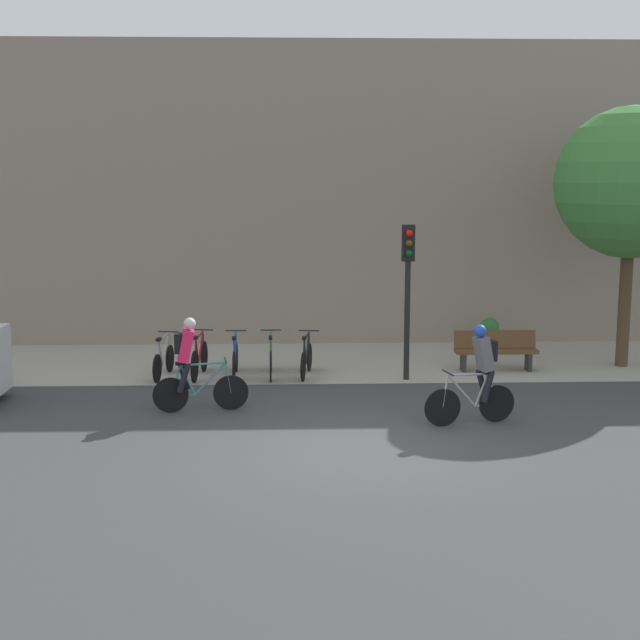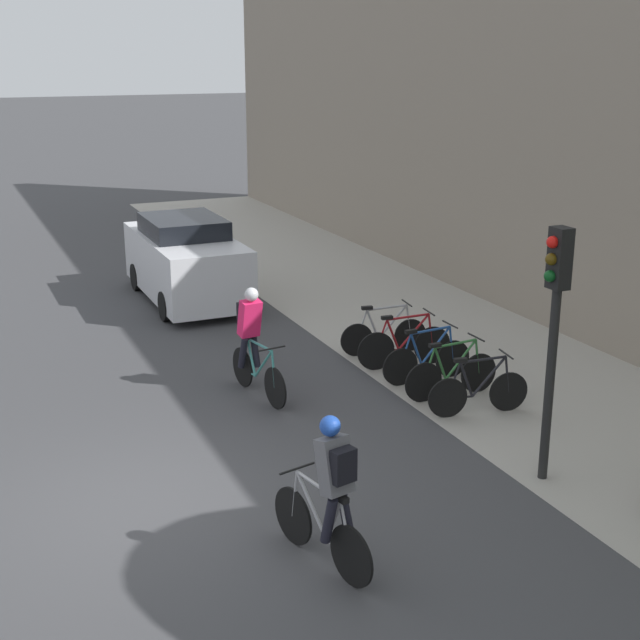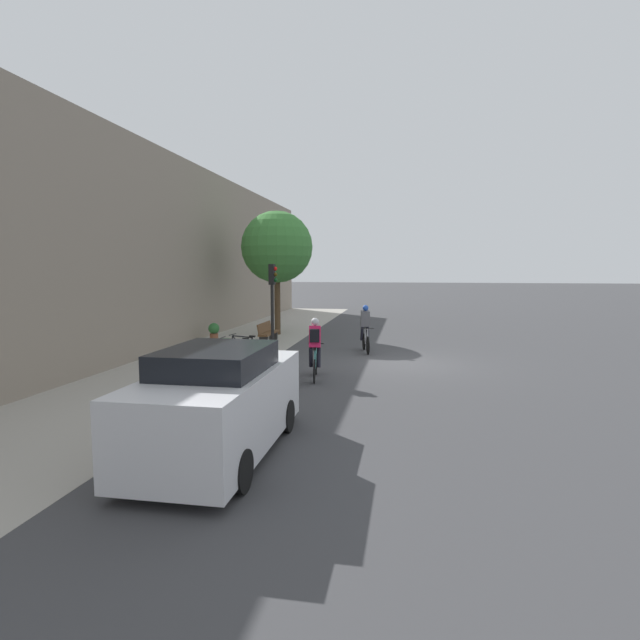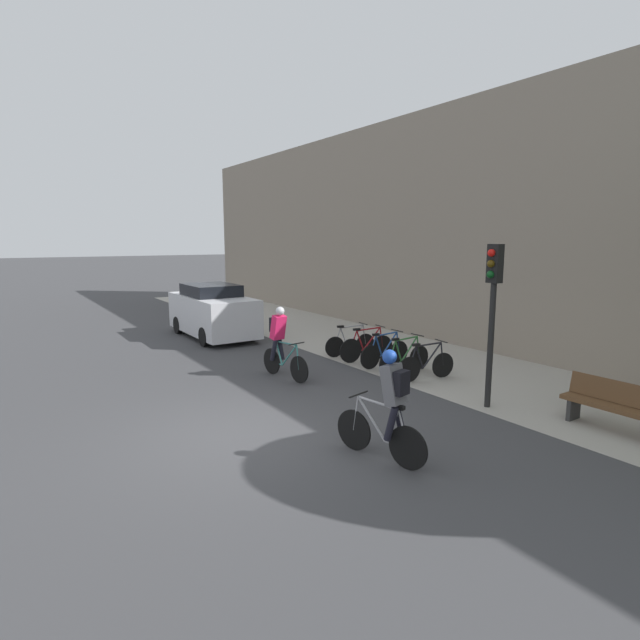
{
  "view_description": "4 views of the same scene",
  "coord_description": "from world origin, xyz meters",
  "px_view_note": "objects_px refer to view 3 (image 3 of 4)",
  "views": [
    {
      "loc": [
        -1.12,
        -13.69,
        4.39
      ],
      "look_at": [
        -0.52,
        3.28,
        1.57
      ],
      "focal_mm": 50.0,
      "sensor_mm": 36.0,
      "label": 1
    },
    {
      "loc": [
        9.82,
        -2.02,
        5.35
      ],
      "look_at": [
        -2.09,
        3.22,
        1.38
      ],
      "focal_mm": 50.0,
      "sensor_mm": 36.0,
      "label": 2
    },
    {
      "loc": [
        -16.55,
        -0.15,
        3.13
      ],
      "look_at": [
        -2.07,
        2.43,
        1.62
      ],
      "focal_mm": 28.0,
      "sensor_mm": 36.0,
      "label": 3
    },
    {
      "loc": [
        7.68,
        -3.43,
        3.4
      ],
      "look_at": [
        -1.26,
        2.48,
        1.66
      ],
      "focal_mm": 28.0,
      "sensor_mm": 36.0,
      "label": 4
    }
  ],
  "objects_px": {
    "parked_bike_3": "(236,355)",
    "parked_bike_4": "(244,351)",
    "parked_bike_2": "(228,359)",
    "parked_car": "(219,403)",
    "traffic_light_pole": "(272,291)",
    "parked_bike_0": "(207,370)",
    "potted_plant": "(214,331)",
    "cyclist_grey": "(365,327)",
    "bench": "(267,332)",
    "cyclist_pink": "(315,347)",
    "parked_bike_1": "(218,364)"
  },
  "relations": [
    {
      "from": "parked_bike_1",
      "to": "parked_bike_4",
      "type": "height_order",
      "value": "parked_bike_1"
    },
    {
      "from": "bench",
      "to": "parked_car",
      "type": "distance_m",
      "value": 12.59
    },
    {
      "from": "cyclist_pink",
      "to": "bench",
      "type": "relative_size",
      "value": 0.96
    },
    {
      "from": "parked_bike_4",
      "to": "parked_bike_3",
      "type": "bearing_deg",
      "value": 180.0
    },
    {
      "from": "traffic_light_pole",
      "to": "potted_plant",
      "type": "relative_size",
      "value": 4.24
    },
    {
      "from": "parked_bike_4",
      "to": "parked_bike_1",
      "type": "bearing_deg",
      "value": 180.0
    },
    {
      "from": "parked_bike_0",
      "to": "traffic_light_pole",
      "type": "bearing_deg",
      "value": -4.53
    },
    {
      "from": "cyclist_pink",
      "to": "traffic_light_pole",
      "type": "bearing_deg",
      "value": 29.23
    },
    {
      "from": "cyclist_pink",
      "to": "cyclist_grey",
      "type": "height_order",
      "value": "cyclist_grey"
    },
    {
      "from": "parked_bike_2",
      "to": "parked_bike_3",
      "type": "height_order",
      "value": "parked_bike_3"
    },
    {
      "from": "potted_plant",
      "to": "bench",
      "type": "bearing_deg",
      "value": -99.6
    },
    {
      "from": "parked_bike_4",
      "to": "parked_car",
      "type": "relative_size",
      "value": 0.37
    },
    {
      "from": "parked_car",
      "to": "potted_plant",
      "type": "relative_size",
      "value": 5.51
    },
    {
      "from": "parked_bike_3",
      "to": "parked_bike_4",
      "type": "distance_m",
      "value": 0.77
    },
    {
      "from": "parked_bike_1",
      "to": "potted_plant",
      "type": "distance_m",
      "value": 7.59
    },
    {
      "from": "cyclist_pink",
      "to": "parked_bike_0",
      "type": "height_order",
      "value": "cyclist_pink"
    },
    {
      "from": "cyclist_pink",
      "to": "parked_bike_1",
      "type": "relative_size",
      "value": 1.02
    },
    {
      "from": "parked_car",
      "to": "potted_plant",
      "type": "distance_m",
      "value": 13.77
    },
    {
      "from": "traffic_light_pole",
      "to": "potted_plant",
      "type": "height_order",
      "value": "traffic_light_pole"
    },
    {
      "from": "cyclist_pink",
      "to": "parked_car",
      "type": "bearing_deg",
      "value": 174.73
    },
    {
      "from": "traffic_light_pole",
      "to": "parked_bike_0",
      "type": "bearing_deg",
      "value": 175.47
    },
    {
      "from": "parked_bike_1",
      "to": "cyclist_grey",
      "type": "bearing_deg",
      "value": -35.77
    },
    {
      "from": "cyclist_pink",
      "to": "parked_car",
      "type": "distance_m",
      "value": 5.87
    },
    {
      "from": "cyclist_grey",
      "to": "parked_car",
      "type": "xyz_separation_m",
      "value": [
        -11.01,
        1.51,
        -0.05
      ]
    },
    {
      "from": "parked_car",
      "to": "potted_plant",
      "type": "height_order",
      "value": "parked_car"
    },
    {
      "from": "cyclist_pink",
      "to": "parked_bike_1",
      "type": "distance_m",
      "value": 2.89
    },
    {
      "from": "cyclist_grey",
      "to": "parked_bike_1",
      "type": "xyz_separation_m",
      "value": [
        -5.28,
        3.81,
        -0.54
      ]
    },
    {
      "from": "bench",
      "to": "parked_bike_0",
      "type": "bearing_deg",
      "value": -176.79
    },
    {
      "from": "parked_bike_2",
      "to": "parked_car",
      "type": "bearing_deg",
      "value": -160.51
    },
    {
      "from": "parked_bike_2",
      "to": "bench",
      "type": "relative_size",
      "value": 0.9
    },
    {
      "from": "cyclist_grey",
      "to": "parked_bike_0",
      "type": "distance_m",
      "value": 7.18
    },
    {
      "from": "parked_bike_0",
      "to": "parked_bike_1",
      "type": "relative_size",
      "value": 0.94
    },
    {
      "from": "parked_bike_0",
      "to": "parked_bike_4",
      "type": "relative_size",
      "value": 1.02
    },
    {
      "from": "parked_bike_0",
      "to": "potted_plant",
      "type": "bearing_deg",
      "value": 20.85
    },
    {
      "from": "cyclist_grey",
      "to": "parked_bike_3",
      "type": "bearing_deg",
      "value": 134.47
    },
    {
      "from": "parked_car",
      "to": "bench",
      "type": "bearing_deg",
      "value": 12.44
    },
    {
      "from": "parked_bike_3",
      "to": "parked_bike_4",
      "type": "bearing_deg",
      "value": -0.0
    },
    {
      "from": "cyclist_pink",
      "to": "parked_car",
      "type": "height_order",
      "value": "parked_car"
    },
    {
      "from": "traffic_light_pole",
      "to": "cyclist_pink",
      "type": "bearing_deg",
      "value": -150.77
    },
    {
      "from": "traffic_light_pole",
      "to": "parked_bike_2",
      "type": "bearing_deg",
      "value": 173.56
    },
    {
      "from": "parked_bike_2",
      "to": "parked_bike_3",
      "type": "bearing_deg",
      "value": -0.01
    },
    {
      "from": "parked_bike_1",
      "to": "bench",
      "type": "xyz_separation_m",
      "value": [
        6.56,
        0.41,
        0.07
      ]
    },
    {
      "from": "parked_bike_0",
      "to": "parked_bike_1",
      "type": "height_order",
      "value": "parked_bike_1"
    },
    {
      "from": "cyclist_pink",
      "to": "cyclist_grey",
      "type": "relative_size",
      "value": 1.0
    },
    {
      "from": "potted_plant",
      "to": "parked_bike_2",
      "type": "bearing_deg",
      "value": -154.57
    },
    {
      "from": "parked_bike_2",
      "to": "parked_car",
      "type": "relative_size",
      "value": 0.38
    },
    {
      "from": "parked_bike_1",
      "to": "potted_plant",
      "type": "height_order",
      "value": "parked_bike_1"
    },
    {
      "from": "cyclist_pink",
      "to": "parked_bike_2",
      "type": "bearing_deg",
      "value": 76.98
    },
    {
      "from": "parked_bike_3",
      "to": "bench",
      "type": "height_order",
      "value": "parked_bike_3"
    },
    {
      "from": "parked_bike_4",
      "to": "traffic_light_pole",
      "type": "distance_m",
      "value": 2.9
    }
  ]
}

